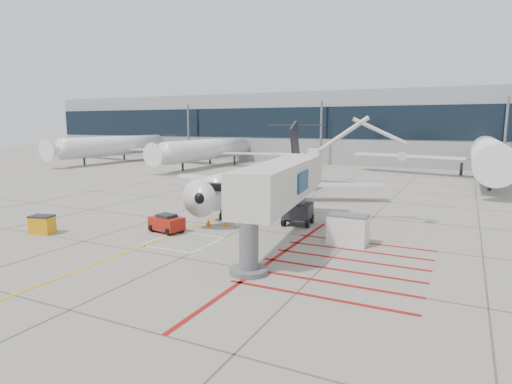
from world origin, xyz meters
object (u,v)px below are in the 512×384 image
at_px(regional_jet, 253,164).
at_px(jet_bridge, 279,190).
at_px(spill_bin, 42,224).
at_px(pushback_tug, 167,223).

distance_m(regional_jet, jet_bridge, 13.74).
height_order(regional_jet, spill_bin, regional_jet).
height_order(regional_jet, jet_bridge, regional_jet).
distance_m(regional_jet, spill_bin, 19.03).
bearing_deg(spill_bin, jet_bridge, 2.71).
xyz_separation_m(regional_jet, pushback_tug, (-0.93, -12.30, -3.28)).
bearing_deg(pushback_tug, jet_bridge, 16.18).
bearing_deg(spill_bin, regional_jet, 47.48).
height_order(pushback_tug, spill_bin, pushback_tug).
distance_m(jet_bridge, pushback_tug, 9.04).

